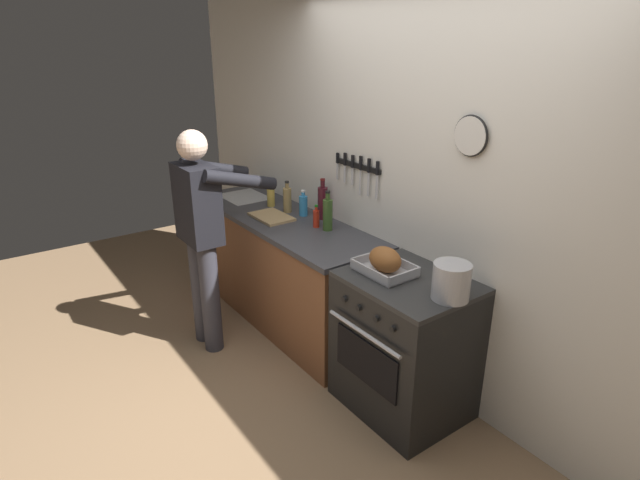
% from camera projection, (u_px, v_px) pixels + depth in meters
% --- Properties ---
extents(ground_plane, '(8.00, 8.00, 0.00)m').
position_uv_depth(ground_plane, '(250.00, 449.00, 3.00)').
color(ground_plane, '#937251').
extents(wall_back, '(6.00, 0.13, 2.60)m').
position_uv_depth(wall_back, '(429.00, 196.00, 3.26)').
color(wall_back, white).
rests_on(wall_back, ground).
extents(counter_block, '(2.03, 0.65, 0.90)m').
position_uv_depth(counter_block, '(283.00, 267.00, 4.28)').
color(counter_block, brown).
rests_on(counter_block, ground).
extents(stove, '(0.76, 0.67, 0.90)m').
position_uv_depth(stove, '(404.00, 345.00, 3.20)').
color(stove, black).
rests_on(stove, ground).
extents(person_cook, '(0.51, 0.63, 1.66)m').
position_uv_depth(person_cook, '(202.00, 228.00, 3.71)').
color(person_cook, '#383842').
rests_on(person_cook, ground).
extents(roasting_pan, '(0.35, 0.26, 0.17)m').
position_uv_depth(roasting_pan, '(385.00, 262.00, 3.10)').
color(roasting_pan, '#B7B7BC').
rests_on(roasting_pan, stove).
extents(stock_pot, '(0.21, 0.21, 0.21)m').
position_uv_depth(stock_pot, '(451.00, 281.00, 2.78)').
color(stock_pot, '#B7B7BC').
rests_on(stock_pot, stove).
extents(cutting_board, '(0.36, 0.24, 0.02)m').
position_uv_depth(cutting_board, '(271.00, 217.00, 4.08)').
color(cutting_board, tan).
rests_on(cutting_board, counter_block).
extents(bottle_wine_red, '(0.08, 0.08, 0.32)m').
position_uv_depth(bottle_wine_red, '(323.00, 202.00, 4.02)').
color(bottle_wine_red, '#47141E').
rests_on(bottle_wine_red, counter_block).
extents(bottle_olive_oil, '(0.07, 0.07, 0.30)m').
position_uv_depth(bottle_olive_oil, '(328.00, 214.00, 3.79)').
color(bottle_olive_oil, '#385623').
rests_on(bottle_olive_oil, counter_block).
extents(bottle_vinegar, '(0.07, 0.07, 0.26)m').
position_uv_depth(bottle_vinegar, '(287.00, 199.00, 4.19)').
color(bottle_vinegar, '#997F4C').
rests_on(bottle_vinegar, counter_block).
extents(bottle_hot_sauce, '(0.05, 0.05, 0.17)m').
position_uv_depth(bottle_hot_sauce, '(316.00, 218.00, 3.87)').
color(bottle_hot_sauce, red).
rests_on(bottle_hot_sauce, counter_block).
extents(bottle_cooking_oil, '(0.07, 0.07, 0.24)m').
position_uv_depth(bottle_cooking_oil, '(271.00, 194.00, 4.34)').
color(bottle_cooking_oil, gold).
rests_on(bottle_cooking_oil, counter_block).
extents(bottle_dish_soap, '(0.07, 0.07, 0.21)m').
position_uv_depth(bottle_dish_soap, '(303.00, 205.00, 4.12)').
color(bottle_dish_soap, '#338CCC').
rests_on(bottle_dish_soap, counter_block).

